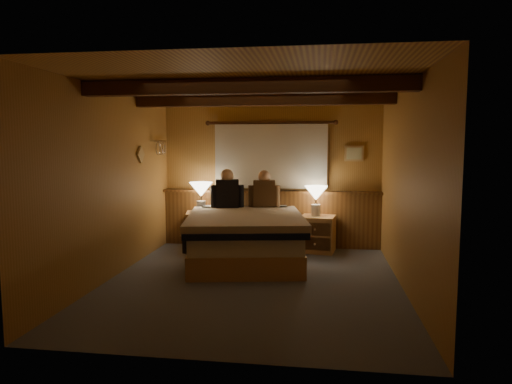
% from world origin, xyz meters
% --- Properties ---
extents(floor, '(4.20, 4.20, 0.00)m').
position_xyz_m(floor, '(0.00, 0.00, 0.00)').
color(floor, '#4E515D').
rests_on(floor, ground).
extents(ceiling, '(4.20, 4.20, 0.00)m').
position_xyz_m(ceiling, '(0.00, 0.00, 2.40)').
color(ceiling, '#E2B455').
rests_on(ceiling, wall_back).
extents(wall_back, '(3.60, 0.00, 3.60)m').
position_xyz_m(wall_back, '(0.00, 2.10, 1.20)').
color(wall_back, '#B07F3F').
rests_on(wall_back, floor).
extents(wall_left, '(0.00, 4.20, 4.20)m').
position_xyz_m(wall_left, '(-1.80, 0.00, 1.20)').
color(wall_left, '#B07F3F').
rests_on(wall_left, floor).
extents(wall_right, '(0.00, 4.20, 4.20)m').
position_xyz_m(wall_right, '(1.80, 0.00, 1.20)').
color(wall_right, '#B07F3F').
rests_on(wall_right, floor).
extents(wall_front, '(3.60, 0.00, 3.60)m').
position_xyz_m(wall_front, '(0.00, -2.10, 1.20)').
color(wall_front, '#B07F3F').
rests_on(wall_front, floor).
extents(wainscot, '(3.60, 0.23, 0.94)m').
position_xyz_m(wainscot, '(0.00, 2.04, 0.49)').
color(wainscot, brown).
rests_on(wainscot, wall_back).
extents(curtain_window, '(2.18, 0.09, 1.11)m').
position_xyz_m(curtain_window, '(0.00, 2.03, 1.52)').
color(curtain_window, '#422710').
rests_on(curtain_window, wall_back).
extents(ceiling_beams, '(3.60, 1.65, 0.16)m').
position_xyz_m(ceiling_beams, '(0.00, 0.15, 2.31)').
color(ceiling_beams, '#422710').
rests_on(ceiling_beams, ceiling).
extents(coat_rail, '(0.05, 0.55, 0.24)m').
position_xyz_m(coat_rail, '(-1.72, 1.58, 1.67)').
color(coat_rail, silver).
rests_on(coat_rail, wall_left).
extents(framed_print, '(0.30, 0.04, 0.25)m').
position_xyz_m(framed_print, '(1.35, 2.08, 1.55)').
color(framed_print, tan).
rests_on(framed_print, wall_back).
extents(bed, '(1.90, 2.30, 0.70)m').
position_xyz_m(bed, '(-0.25, 0.96, 0.37)').
color(bed, tan).
rests_on(bed, floor).
extents(nightstand_left, '(0.63, 0.59, 0.60)m').
position_xyz_m(nightstand_left, '(-1.07, 1.73, 0.30)').
color(nightstand_left, tan).
rests_on(nightstand_left, floor).
extents(nightstand_right, '(0.59, 0.54, 0.57)m').
position_xyz_m(nightstand_right, '(0.79, 1.74, 0.29)').
color(nightstand_right, tan).
rests_on(nightstand_right, floor).
extents(lamp_left, '(0.38, 0.38, 0.49)m').
position_xyz_m(lamp_left, '(-1.10, 1.72, 0.94)').
color(lamp_left, beige).
rests_on(lamp_left, nightstand_left).
extents(lamp_right, '(0.36, 0.36, 0.48)m').
position_xyz_m(lamp_right, '(0.75, 1.75, 0.91)').
color(lamp_right, beige).
rests_on(lamp_right, nightstand_right).
extents(person_left, '(0.52, 0.28, 0.64)m').
position_xyz_m(person_left, '(-0.64, 1.59, 0.95)').
color(person_left, black).
rests_on(person_left, bed).
extents(person_right, '(0.50, 0.24, 0.61)m').
position_xyz_m(person_right, '(-0.07, 1.75, 0.94)').
color(person_right, '#4F371F').
rests_on(person_right, bed).
extents(duffel_bag, '(0.51, 0.37, 0.33)m').
position_xyz_m(duffel_bag, '(-1.05, 1.39, 0.14)').
color(duffel_bag, black).
rests_on(duffel_bag, floor).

